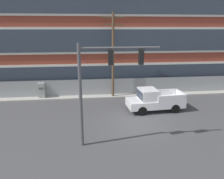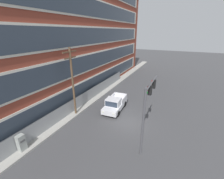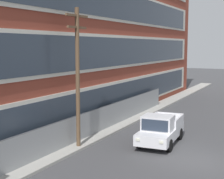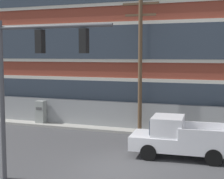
{
  "view_description": "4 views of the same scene",
  "coord_description": "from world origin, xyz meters",
  "px_view_note": "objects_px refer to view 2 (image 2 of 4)",
  "views": [
    {
      "loc": [
        -3.57,
        -15.34,
        7.33
      ],
      "look_at": [
        -1.54,
        2.33,
        2.28
      ],
      "focal_mm": 35.0,
      "sensor_mm": 36.0,
      "label": 1
    },
    {
      "loc": [
        -14.86,
        -4.79,
        10.56
      ],
      "look_at": [
        2.42,
        3.36,
        3.1
      ],
      "focal_mm": 24.0,
      "sensor_mm": 36.0,
      "label": 2
    },
    {
      "loc": [
        -18.85,
        -4.32,
        6.54
      ],
      "look_at": [
        0.06,
        5.32,
        3.8
      ],
      "focal_mm": 55.0,
      "sensor_mm": 36.0,
      "label": 3
    },
    {
      "loc": [
        4.86,
        -14.09,
        5.16
      ],
      "look_at": [
        -1.19,
        2.81,
        3.31
      ],
      "focal_mm": 55.0,
      "sensor_mm": 36.0,
      "label": 4
    }
  ],
  "objects_px": {
    "traffic_signal_mast": "(148,104)",
    "pickup_truck_white": "(115,104)",
    "electrical_cabinet": "(21,143)",
    "utility_pole_near_corner": "(73,80)"
  },
  "relations": [
    {
      "from": "traffic_signal_mast",
      "to": "pickup_truck_white",
      "type": "bearing_deg",
      "value": 47.2
    },
    {
      "from": "pickup_truck_white",
      "to": "electrical_cabinet",
      "type": "bearing_deg",
      "value": 156.86
    },
    {
      "from": "electrical_cabinet",
      "to": "utility_pole_near_corner",
      "type": "bearing_deg",
      "value": -1.98
    },
    {
      "from": "utility_pole_near_corner",
      "to": "traffic_signal_mast",
      "type": "bearing_deg",
      "value": -100.61
    },
    {
      "from": "traffic_signal_mast",
      "to": "pickup_truck_white",
      "type": "xyz_separation_m",
      "value": [
        5.07,
        5.48,
        -3.59
      ]
    },
    {
      "from": "traffic_signal_mast",
      "to": "electrical_cabinet",
      "type": "bearing_deg",
      "value": 119.56
    },
    {
      "from": "traffic_signal_mast",
      "to": "utility_pole_near_corner",
      "type": "xyz_separation_m",
      "value": [
        1.84,
        9.83,
        0.31
      ]
    },
    {
      "from": "traffic_signal_mast",
      "to": "utility_pole_near_corner",
      "type": "bearing_deg",
      "value": 79.39
    },
    {
      "from": "utility_pole_near_corner",
      "to": "electrical_cabinet",
      "type": "xyz_separation_m",
      "value": [
        -7.56,
        0.26,
        -3.98
      ]
    },
    {
      "from": "pickup_truck_white",
      "to": "utility_pole_near_corner",
      "type": "distance_m",
      "value": 6.68
    }
  ]
}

